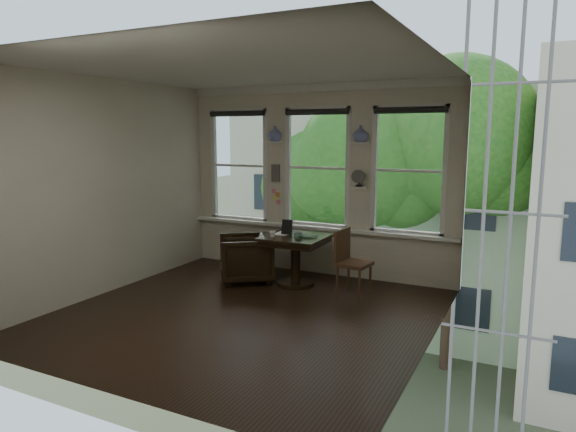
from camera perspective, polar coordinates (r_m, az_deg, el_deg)
The scene contains 25 objects.
ground at distance 6.57m, azimuth -4.64°, elevation -10.79°, with size 4.50×4.50×0.00m, color black.
ceiling at distance 6.23m, azimuth -5.01°, elevation 16.15°, with size 4.50×4.50×0.00m, color silver.
wall_back at distance 8.22m, azimuth 3.36°, elevation 3.97°, with size 4.50×4.50×0.00m, color beige.
wall_front at distance 4.48m, azimuth -19.93°, elevation -0.85°, with size 4.50×4.50×0.00m, color beige.
wall_left at distance 7.63m, azimuth -19.44°, elevation 3.08°, with size 4.50×4.50×0.00m, color beige.
wall_right at distance 5.42m, azimuth 15.99°, elevation 0.99°, with size 4.50×4.50×0.00m, color beige.
window_left at distance 8.87m, azimuth -5.31°, elevation 5.62°, with size 1.10×0.12×1.90m, color white, non-canonical shape.
window_center at distance 8.20m, azimuth 3.37°, elevation 5.36°, with size 1.10×0.12×1.90m, color white, non-canonical shape.
window_right at distance 7.75m, azimuth 13.31°, elevation 4.92°, with size 1.10×0.12×1.90m, color white, non-canonical shape.
shelf_left at distance 8.41m, azimuth -1.47°, elevation 8.19°, with size 0.26×0.16×0.03m, color white.
shelf_right at distance 7.84m, azimuth 8.04°, elevation 8.04°, with size 0.26×0.16×0.03m, color white.
intercom at distance 8.46m, azimuth -1.36°, elevation 4.81°, with size 0.14×0.06×0.28m, color #59544F.
sticky_notes at distance 8.50m, azimuth -1.33°, elevation 2.46°, with size 0.16×0.01×0.24m, color pink, non-canonical shape.
desk_fan at distance 7.85m, azimuth 7.90°, elevation 3.88°, with size 0.20×0.20×0.24m, color #59544F, non-canonical shape.
vase_left at distance 8.41m, azimuth -1.47°, elevation 9.14°, with size 0.24×0.24×0.25m, color silver.
vase_right at distance 7.84m, azimuth 8.06°, elevation 9.06°, with size 0.24×0.24×0.25m, color silver.
table at distance 7.64m, azimuth 0.85°, elevation -4.98°, with size 0.90×0.90×0.75m, color black, non-canonical shape.
armchair_left at distance 7.87m, azimuth -4.71°, elevation -4.71°, with size 0.77×0.79×0.72m, color black.
cushion_red at distance 7.85m, azimuth -4.72°, elevation -4.06°, with size 0.45×0.45×0.06m, color maroon.
side_chair_right at distance 7.20m, azimuth 7.36°, elevation -5.23°, with size 0.42×0.42×0.92m, color #3F2C16, non-canonical shape.
laptop at distance 7.40m, azimuth 1.82°, elevation -2.35°, with size 0.35×0.23×0.03m, color black.
mug at distance 7.46m, azimuth -1.73°, elevation -2.03°, with size 0.09×0.09×0.09m, color white.
drinking_glass at distance 7.29m, azimuth 1.12°, elevation -2.24°, with size 0.12×0.12×0.10m, color white.
tablet at distance 7.65m, azimuth -0.11°, elevation -1.23°, with size 0.16×0.02×0.22m, color black.
papers at distance 7.72m, azimuth -0.61°, elevation -1.95°, with size 0.22×0.30×0.00m, color silver.
Camera 1 is at (3.21, -5.28, 2.23)m, focal length 32.00 mm.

